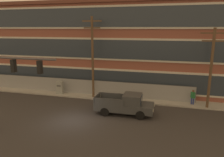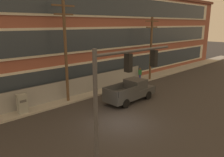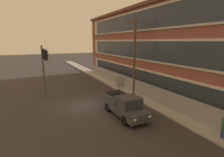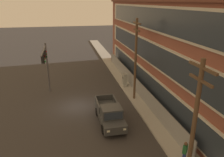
{
  "view_description": "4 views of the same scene",
  "coord_description": "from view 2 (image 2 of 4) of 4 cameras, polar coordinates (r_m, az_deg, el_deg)",
  "views": [
    {
      "loc": [
        7.81,
        -15.9,
        7.77
      ],
      "look_at": [
        2.16,
        5.09,
        2.72
      ],
      "focal_mm": 35.0,
      "sensor_mm": 36.0,
      "label": 1
    },
    {
      "loc": [
        -10.56,
        -10.13,
        7.03
      ],
      "look_at": [
        3.82,
        4.94,
        1.77
      ],
      "focal_mm": 35.0,
      "sensor_mm": 36.0,
      "label": 2
    },
    {
      "loc": [
        16.55,
        -4.58,
        6.48
      ],
      "look_at": [
        -1.55,
        4.09,
        2.18
      ],
      "focal_mm": 28.0,
      "sensor_mm": 36.0,
      "label": 3
    },
    {
      "loc": [
        21.22,
        -0.78,
        10.57
      ],
      "look_at": [
        2.87,
        3.12,
        3.9
      ],
      "focal_mm": 35.0,
      "sensor_mm": 36.0,
      "label": 4
    }
  ],
  "objects": [
    {
      "name": "ground_plane",
      "position": [
        16.23,
        2.32,
        -11.5
      ],
      "size": [
        160.0,
        160.0,
        0.0
      ],
      "primitive_type": "plane",
      "color": "#333030"
    },
    {
      "name": "sidewalk_building_side",
      "position": [
        21.21,
        -11.25,
        -5.25
      ],
      "size": [
        80.0,
        2.16,
        0.16
      ],
      "primitive_type": "cube",
      "color": "#9E9B93",
      "rests_on": "ground"
    },
    {
      "name": "brick_mill_building",
      "position": [
        28.75,
        -7.19,
        10.92
      ],
      "size": [
        52.09,
        10.47,
        10.89
      ],
      "color": "brown",
      "rests_on": "ground"
    },
    {
      "name": "chain_link_fence",
      "position": [
        19.79,
        -19.54,
        -4.56
      ],
      "size": [
        27.53,
        0.06,
        1.87
      ],
      "color": "gray",
      "rests_on": "ground"
    },
    {
      "name": "traffic_signal_mast",
      "position": [
        10.46,
        2.33,
        -1.07
      ],
      "size": [
        5.53,
        0.43,
        6.03
      ],
      "color": "#4C4C51",
      "rests_on": "ground"
    },
    {
      "name": "pickup_truck_dark_grey",
      "position": [
        20.37,
        4.97,
        -3.3
      ],
      "size": [
        5.39,
        2.07,
        1.96
      ],
      "color": "#383A3D",
      "rests_on": "ground"
    },
    {
      "name": "utility_pole_near_corner",
      "position": [
        19.51,
        -12.04,
        7.6
      ],
      "size": [
        2.14,
        0.26,
        8.98
      ],
      "color": "brown",
      "rests_on": "ground"
    },
    {
      "name": "utility_pole_midblock",
      "position": [
        27.56,
        10.17,
        8.35
      ],
      "size": [
        2.42,
        0.26,
        7.81
      ],
      "color": "brown",
      "rests_on": "ground"
    },
    {
      "name": "electrical_cabinet",
      "position": [
        18.64,
        -22.41,
        -6.3
      ],
      "size": [
        0.73,
        0.55,
        1.71
      ],
      "color": "#939993",
      "rests_on": "ground"
    },
    {
      "name": "pedestrian_near_cabinet",
      "position": [
        27.37,
        7.31,
        1.27
      ],
      "size": [
        0.45,
        0.45,
        1.69
      ],
      "color": "navy",
      "rests_on": "ground"
    }
  ]
}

